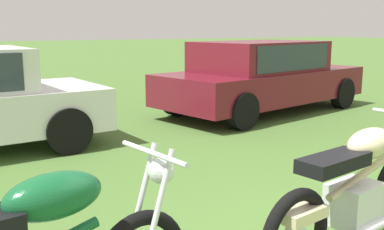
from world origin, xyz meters
The scene contains 2 objects.
motorcycle_cream centered at (0.07, 0.38, 0.48)m, with size 1.99×0.78×1.02m.
car_burgundy centered at (2.99, 5.51, 0.80)m, with size 4.90×2.89×1.43m.
Camera 1 is at (-2.57, -1.95, 1.70)m, focal length 42.81 mm.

